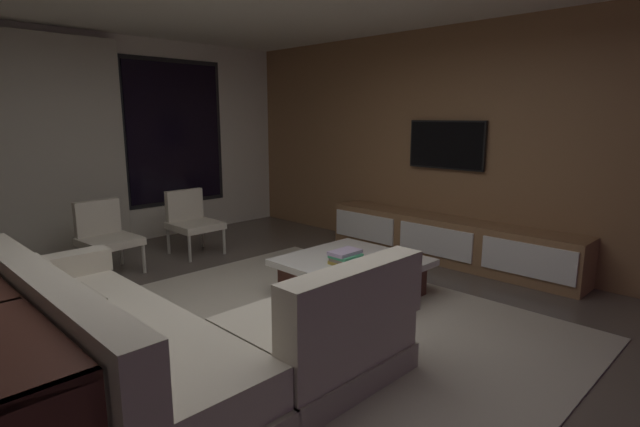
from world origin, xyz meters
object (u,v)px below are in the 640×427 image
object	(u,v)px
mounted_tv	(446,145)
accent_chair_by_curtain	(105,233)
sectional_couch	(166,341)
book_stack_on_coffee_table	(345,257)
media_console	(448,241)
coffee_table	(352,277)
accent_chair_near_window	(191,219)

from	to	relation	value
mounted_tv	accent_chair_by_curtain	bearing A→B (deg)	144.31
sectional_couch	mounted_tv	world-z (taller)	mounted_tv
book_stack_on_coffee_table	mounted_tv	distance (m)	2.17
accent_chair_by_curtain	media_console	bearing A→B (deg)	-39.68
sectional_couch	coffee_table	xyz separation A→B (m)	(2.00, 0.19, -0.10)
accent_chair_by_curtain	accent_chair_near_window	bearing A→B (deg)	1.72
sectional_couch	accent_chair_by_curtain	bearing A→B (deg)	75.73
sectional_couch	mounted_tv	size ratio (longest dim) A/B	2.57
accent_chair_near_window	mounted_tv	xyz separation A→B (m)	(2.07, -2.28, 0.92)
media_console	sectional_couch	bearing A→B (deg)	-178.18
accent_chair_by_curtain	mounted_tv	bearing A→B (deg)	-35.69
book_stack_on_coffee_table	coffee_table	bearing A→B (deg)	16.98
mounted_tv	book_stack_on_coffee_table	bearing A→B (deg)	-174.97
book_stack_on_coffee_table	media_console	distance (m)	1.78
coffee_table	book_stack_on_coffee_table	world-z (taller)	book_stack_on_coffee_table
media_console	book_stack_on_coffee_table	bearing A→B (deg)	179.15
accent_chair_by_curtain	book_stack_on_coffee_table	bearing A→B (deg)	-64.04
coffee_table	accent_chair_near_window	world-z (taller)	accent_chair_near_window
book_stack_on_coffee_table	media_console	size ratio (longest dim) A/B	0.09
sectional_couch	accent_chair_near_window	size ratio (longest dim) A/B	3.21
sectional_couch	accent_chair_by_curtain	distance (m)	2.65
media_console	mounted_tv	world-z (taller)	mounted_tv
sectional_couch	media_console	distance (m)	3.61
accent_chair_near_window	sectional_couch	bearing A→B (deg)	-123.53
sectional_couch	book_stack_on_coffee_table	size ratio (longest dim) A/B	8.67
coffee_table	accent_chair_near_window	distance (m)	2.43
coffee_table	mounted_tv	world-z (taller)	mounted_tv
book_stack_on_coffee_table	accent_chair_near_window	distance (m)	2.46
accent_chair_by_curtain	mounted_tv	distance (m)	3.96
media_console	mounted_tv	xyz separation A→B (m)	(0.18, 0.20, 1.10)
mounted_tv	accent_chair_near_window	bearing A→B (deg)	132.14
coffee_table	book_stack_on_coffee_table	xyz separation A→B (m)	(-0.17, -0.05, 0.24)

